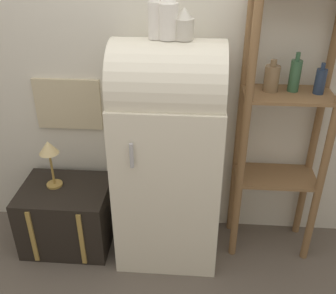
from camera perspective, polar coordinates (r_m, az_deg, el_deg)
ground_plane at (r=2.81m, az=-0.41°, el=-17.81°), size 12.00×12.00×0.00m
wall_back at (r=2.58m, az=0.45°, el=13.38°), size 7.00×0.09×2.70m
refrigerator at (r=2.52m, az=0.04°, el=-0.95°), size 0.67×0.59×1.52m
suitcase_trunk at (r=2.98m, az=-14.34°, el=-9.55°), size 0.61×0.49×0.47m
shelf_unit at (r=2.56m, az=16.53°, el=4.02°), size 0.56×0.32×1.78m
vase_left at (r=2.22m, az=-1.95°, el=18.93°), size 0.07×0.07×0.30m
vase_center at (r=2.21m, az=0.03°, el=18.81°), size 0.11×0.11×0.29m
vase_right at (r=2.21m, az=2.37°, el=17.33°), size 0.11×0.11×0.17m
desk_lamp at (r=2.75m, az=-16.88°, el=-0.70°), size 0.13×0.13×0.35m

